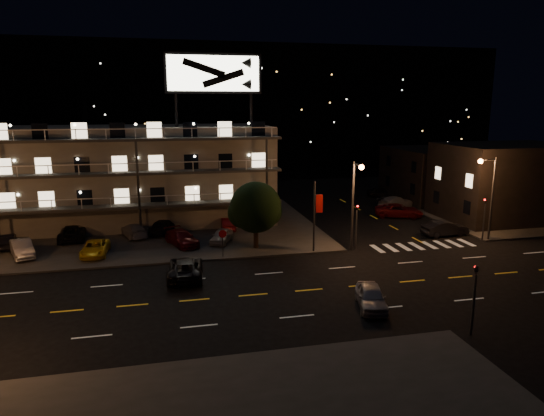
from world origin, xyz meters
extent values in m
plane|color=black|center=(0.00, 0.00, 0.00)|extent=(140.00, 140.00, 0.00)
cube|color=#333331|center=(-14.00, 20.00, 0.07)|extent=(44.00, 24.00, 0.15)
cube|color=#333331|center=(30.00, 20.00, 0.07)|extent=(16.00, 24.00, 0.15)
cube|color=gray|center=(-10.00, 24.00, 5.00)|extent=(28.00, 12.00, 10.00)
cube|color=gray|center=(-10.00, 24.00, 10.25)|extent=(28.00, 12.00, 0.50)
cube|color=#333331|center=(-10.00, 17.10, 3.15)|extent=(28.00, 1.80, 0.25)
cube|color=#333331|center=(-10.00, 17.10, 6.35)|extent=(28.00, 1.80, 0.25)
cube|color=#333331|center=(-10.00, 17.10, 9.55)|extent=(28.00, 1.80, 0.25)
cylinder|color=black|center=(-6.00, 22.00, 12.25)|extent=(0.36, 0.36, 3.50)
cylinder|color=black|center=(2.00, 22.00, 12.25)|extent=(0.36, 0.36, 3.50)
cube|color=black|center=(-2.00, 22.00, 16.00)|extent=(10.20, 0.50, 4.20)
cube|color=white|center=(-2.00, 21.70, 16.00)|extent=(9.60, 0.06, 3.60)
cube|color=black|center=(30.00, 16.00, 4.25)|extent=(14.00, 10.00, 8.50)
cube|color=black|center=(30.00, 28.00, 3.50)|extent=(14.00, 12.00, 7.00)
cube|color=black|center=(0.00, 70.00, 12.00)|extent=(120.00, 20.00, 24.00)
cylinder|color=#2D2D30|center=(8.50, 8.30, 4.00)|extent=(0.20, 0.20, 8.00)
cylinder|color=#2D2D30|center=(8.50, 7.50, 7.80)|extent=(0.12, 1.80, 0.12)
sphere|color=#FF883F|center=(8.50, 6.70, 7.70)|extent=(0.44, 0.44, 0.44)
cylinder|color=#2D2D30|center=(22.50, 8.30, 4.00)|extent=(0.20, 0.20, 8.00)
cylinder|color=#2D2D30|center=(21.70, 8.30, 7.80)|extent=(1.80, 0.12, 0.12)
sphere|color=#FF883F|center=(20.90, 8.30, 7.70)|extent=(0.44, 0.44, 0.44)
cylinder|color=#2D2D30|center=(9.00, 8.50, 1.80)|extent=(0.14, 0.14, 3.60)
imported|color=black|center=(9.00, 8.50, 4.10)|extent=(0.20, 0.16, 1.00)
sphere|color=#FF0C0C|center=(9.00, 8.38, 4.00)|extent=(0.14, 0.14, 0.14)
cylinder|color=#2D2D30|center=(9.00, -8.50, 1.80)|extent=(0.14, 0.14, 3.60)
imported|color=black|center=(9.00, -8.50, 4.10)|extent=(0.20, 0.16, 1.00)
sphere|color=#FF0C0C|center=(9.00, -8.38, 4.00)|extent=(0.14, 0.14, 0.14)
cylinder|color=#2D2D30|center=(22.00, 8.50, 1.80)|extent=(0.14, 0.14, 3.60)
imported|color=black|center=(22.00, 8.50, 4.10)|extent=(0.16, 0.20, 1.00)
sphere|color=#FF0C0C|center=(21.88, 8.50, 4.00)|extent=(0.14, 0.14, 0.14)
cylinder|color=#2D2D30|center=(5.00, 8.40, 3.20)|extent=(0.16, 0.16, 6.40)
cube|color=#9E0B0E|center=(5.45, 8.40, 4.40)|extent=(0.60, 0.04, 1.60)
cylinder|color=#2D2D30|center=(-3.00, 8.60, 1.10)|extent=(0.08, 0.08, 2.20)
cylinder|color=#9E0B0E|center=(-3.00, 8.55, 2.15)|extent=(0.91, 0.04, 0.91)
cylinder|color=black|center=(0.25, 10.59, 1.21)|extent=(0.44, 0.44, 2.12)
sphere|color=black|center=(0.25, 10.59, 3.86)|extent=(4.60, 4.60, 4.60)
sphere|color=black|center=(-0.81, 10.94, 3.33)|extent=(2.83, 2.83, 2.83)
sphere|color=black|center=(1.22, 10.23, 3.51)|extent=(2.65, 2.65, 2.65)
imported|color=#9C9CA2|center=(-19.63, 12.35, 0.87)|extent=(2.99, 4.59, 1.43)
imported|color=yellow|center=(-13.64, 11.42, 0.76)|extent=(2.25, 4.49, 1.22)
imported|color=#5F0D11|center=(-6.26, 12.88, 0.82)|extent=(3.45, 5.01, 1.35)
imported|color=#9C9CA2|center=(-2.58, 12.94, 0.78)|extent=(2.84, 3.97, 1.26)
imported|color=black|center=(-21.67, 15.41, 0.80)|extent=(2.15, 4.12, 1.29)
imported|color=black|center=(-16.35, 17.05, 0.85)|extent=(2.64, 5.20, 1.41)
imported|color=#9C9CA2|center=(-10.69, 16.82, 0.79)|extent=(3.14, 4.79, 1.29)
imported|color=black|center=(-7.87, 17.42, 0.89)|extent=(3.29, 4.69, 1.48)
imported|color=#5F0D11|center=(-1.39, 17.50, 0.79)|extent=(1.51, 3.95, 1.29)
imported|color=black|center=(19.43, 10.87, 0.76)|extent=(4.69, 1.84, 1.52)
imported|color=#5F0D11|center=(18.84, 19.43, 0.76)|extent=(6.01, 4.42, 1.52)
imported|color=#9C9CA2|center=(20.75, 23.97, 0.76)|extent=(5.62, 4.00, 1.51)
imported|color=black|center=(22.43, 31.59, 0.69)|extent=(4.27, 2.24, 1.38)
imported|color=#9C9CA2|center=(5.02, -3.71, 0.72)|extent=(2.74, 4.54, 1.44)
imported|color=black|center=(-6.34, 4.54, 0.75)|extent=(2.93, 5.61, 1.51)
camera|label=1|loc=(-7.66, -30.78, 12.82)|focal=32.00mm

